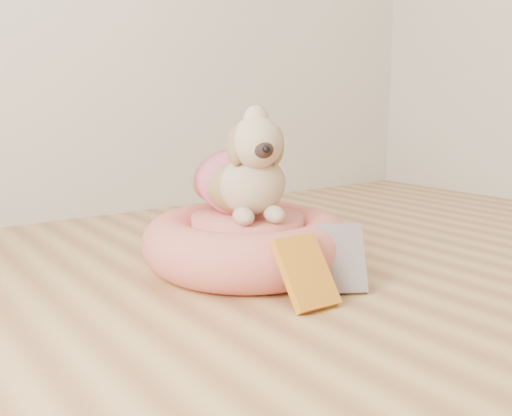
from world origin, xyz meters
TOP-DOWN VIEW (x-y plane):
  - pet_bed at (-0.05, 1.07)m, footprint 0.74×0.74m
  - dog at (-0.04, 1.10)m, footprint 0.51×0.61m
  - book_yellow at (-0.12, 0.68)m, footprint 0.15×0.17m
  - book_white at (0.06, 0.71)m, footprint 0.19×0.19m

SIDE VIEW (x-z plane):
  - pet_bed at x=-0.05m, z-range 0.00..0.19m
  - book_yellow at x=-0.12m, z-range 0.00..0.19m
  - book_white at x=0.06m, z-range 0.00..0.20m
  - dog at x=-0.04m, z-range 0.19..0.57m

